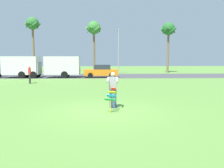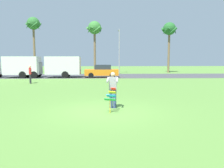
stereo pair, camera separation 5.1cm
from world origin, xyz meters
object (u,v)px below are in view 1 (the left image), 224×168
at_px(palm_tree_right_near, 94,30).
at_px(palm_tree_centre_far, 169,31).
at_px(parked_car_orange, 101,71).
at_px(kite_held, 111,96).
at_px(palm_tree_left_near, 33,26).
at_px(parked_truck_white_box, 15,66).
at_px(person_kite_flyer, 113,88).
at_px(parked_truck_grey_van, 56,66).
at_px(person_walker_near, 30,74).
at_px(streetlight_pole, 119,48).

bearing_deg(palm_tree_right_near, palm_tree_centre_far, 2.64).
height_order(parked_car_orange, palm_tree_centre_far, palm_tree_centre_far).
xyz_separation_m(kite_held, palm_tree_centre_far, (10.69, 27.91, 6.24)).
distance_m(parked_car_orange, palm_tree_left_near, 17.19).
height_order(parked_truck_white_box, palm_tree_right_near, palm_tree_right_near).
distance_m(person_kite_flyer, parked_truck_grey_van, 18.78).
bearing_deg(parked_car_orange, person_kite_flyer, -87.94).
bearing_deg(person_walker_near, palm_tree_left_near, 105.20).
distance_m(kite_held, person_walker_near, 13.89).
distance_m(parked_truck_grey_van, palm_tree_centre_far, 20.07).
bearing_deg(kite_held, parked_truck_grey_van, 108.39).
bearing_deg(parked_truck_white_box, palm_tree_centre_far, 23.26).
distance_m(parked_truck_white_box, palm_tree_right_near, 14.10).
bearing_deg(palm_tree_right_near, streetlight_pole, -15.80).
xyz_separation_m(parked_truck_grey_van, streetlight_pole, (8.36, 7.73, 2.59)).
bearing_deg(palm_tree_centre_far, palm_tree_right_near, -177.36).
distance_m(palm_tree_right_near, person_walker_near, 17.57).
bearing_deg(streetlight_pole, palm_tree_centre_far, 11.21).
bearing_deg(person_kite_flyer, streetlight_pole, 85.27).
bearing_deg(person_kite_flyer, parked_truck_white_box, 122.55).
distance_m(palm_tree_centre_far, streetlight_pole, 9.13).
xyz_separation_m(kite_held, palm_tree_right_near, (-1.71, 27.34, 6.26)).
xyz_separation_m(parked_car_orange, palm_tree_right_near, (-1.18, 8.83, 6.19)).
relative_size(person_kite_flyer, person_walker_near, 1.00).
height_order(kite_held, person_walker_near, person_walker_near).
relative_size(parked_truck_white_box, parked_car_orange, 1.59).
bearing_deg(kite_held, parked_truck_white_box, 121.17).
relative_size(kite_held, palm_tree_right_near, 0.13).
xyz_separation_m(parked_truck_grey_van, palm_tree_right_near, (4.44, 8.83, 5.56)).
distance_m(parked_truck_white_box, parked_car_orange, 10.68).
relative_size(parked_car_orange, palm_tree_centre_far, 0.51).
bearing_deg(palm_tree_right_near, palm_tree_left_near, 169.76).
relative_size(parked_truck_grey_van, streetlight_pole, 0.96).
xyz_separation_m(palm_tree_left_near, person_walker_near, (4.73, -17.39, -6.86)).
relative_size(palm_tree_left_near, palm_tree_centre_far, 1.11).
xyz_separation_m(palm_tree_left_near, palm_tree_centre_far, (22.71, -1.29, -0.85)).
bearing_deg(palm_tree_left_near, person_kite_flyer, -66.88).
height_order(parked_truck_grey_van, streetlight_pole, streetlight_pole).
xyz_separation_m(parked_truck_white_box, palm_tree_left_near, (-0.82, 10.70, 6.38)).
bearing_deg(palm_tree_right_near, parked_truck_white_box, -137.03).
bearing_deg(palm_tree_left_near, person_walker_near, -74.80).
xyz_separation_m(parked_car_orange, person_walker_near, (-6.76, -6.69, 0.16)).
distance_m(kite_held, palm_tree_left_near, 32.37).
bearing_deg(person_walker_near, kite_held, -58.31).
height_order(parked_truck_white_box, person_walker_near, parked_truck_white_box).
height_order(palm_tree_centre_far, streetlight_pole, palm_tree_centre_far).
xyz_separation_m(palm_tree_left_near, palm_tree_right_near, (10.31, -1.86, -0.83)).
xyz_separation_m(person_kite_flyer, parked_truck_grey_van, (-6.26, 17.70, 0.46)).
bearing_deg(parked_truck_grey_van, palm_tree_left_near, 118.74).
bearing_deg(parked_truck_grey_van, streetlight_pole, 42.73).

